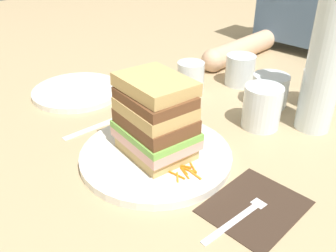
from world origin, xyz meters
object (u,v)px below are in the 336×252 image
Objects in this scene: main_plate at (156,155)px; empty_tumbler_2 at (240,70)px; side_plate at (77,91)px; water_bottle at (327,58)px; sandwich at (155,118)px; empty_tumbler_3 at (318,89)px; napkin_dark at (255,206)px; empty_tumbler_0 at (270,90)px; fork at (246,211)px; knife at (105,123)px; juice_glass at (262,108)px; empty_tumbler_1 at (191,77)px.

main_plate is 3.55× the size of empty_tumbler_2.
side_plate is (-0.24, -0.32, -0.03)m from empty_tumbler_2.
sandwich is at bearing -116.17° from water_bottle.
water_bottle reaches higher than empty_tumbler_3.
napkin_dark is 0.35m from empty_tumbler_0.
water_bottle is 1.58× the size of side_plate.
main_plate is 0.36m from water_bottle.
empty_tumbler_3 reaches higher than main_plate.
side_plate is (-0.47, -0.24, -0.14)m from water_bottle.
sandwich is 0.70× the size of side_plate.
water_bottle is (0.14, 0.30, 0.14)m from main_plate.
fork reaches higher than knife.
juice_glass is 1.15× the size of empty_tumbler_2.
water_bottle is 4.15× the size of empty_tumbler_0.
knife is at bearing -14.06° from side_plate.
knife is at bearing -94.91° from empty_tumbler_1.
juice_glass is at bearing 23.76° from side_plate.
empty_tumbler_2 reaches higher than knife.
sandwich is at bearing 178.54° from fork.
fork is (0.19, -0.00, -0.08)m from sandwich.
knife is at bearing -179.17° from napkin_dark.
juice_glass is 0.10m from empty_tumbler_0.
empty_tumbler_0 is (0.03, 0.32, 0.03)m from main_plate.
water_bottle is 4.41× the size of empty_tumbler_2.
main_plate reaches higher than fork.
empty_tumbler_2 is (-0.09, 0.37, 0.03)m from main_plate.
empty_tumbler_1 is (-0.17, -0.07, 0.00)m from empty_tumbler_0.
sandwich reaches higher than empty_tumbler_1.
sandwich is (-0.00, 0.00, 0.07)m from main_plate.
juice_glass is (-0.13, 0.21, 0.04)m from napkin_dark.
water_bottle is (0.14, 0.29, 0.07)m from sandwich.
fork is at bearing -1.19° from main_plate.
empty_tumbler_1 is (-0.33, 0.23, 0.04)m from napkin_dark.
water_bottle is (-0.05, 0.28, 0.14)m from napkin_dark.
water_bottle reaches higher than napkin_dark.
fork is at bearing -81.28° from water_bottle.
napkin_dark is 0.45m from empty_tumbler_2.
fork is at bearing -78.00° from empty_tumbler_3.
empty_tumbler_2 is at bearing 126.26° from fork.
empty_tumbler_2 is 0.40m from side_plate.
juice_glass is at bearing 121.02° from napkin_dark.
main_plate is 0.32m from empty_tumbler_0.
empty_tumbler_0 reaches higher than napkin_dark.
main_plate is 1.83× the size of napkin_dark.
sandwich is 0.21m from napkin_dark.
fork reaches higher than napkin_dark.
empty_tumbler_0 is at bearing 85.04° from main_plate.
empty_tumbler_2 is at bearing 52.84° from side_plate.
fork is at bearing -53.74° from empty_tumbler_2.
juice_glass is 0.26× the size of water_bottle.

